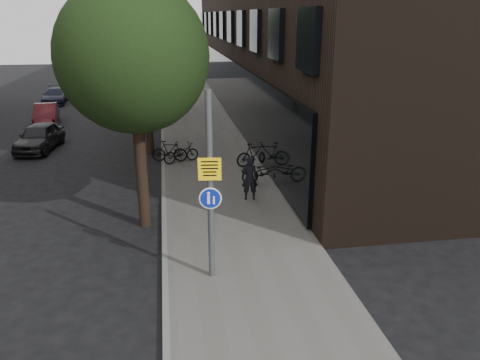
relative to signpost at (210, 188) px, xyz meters
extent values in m
plane|color=black|center=(0.80, -0.90, -2.51)|extent=(120.00, 120.00, 0.00)
cube|color=#5C5955|center=(1.05, 9.10, -2.45)|extent=(4.50, 60.00, 0.12)
cube|color=slate|center=(-1.20, 9.10, -2.45)|extent=(0.15, 60.00, 0.13)
cylinder|color=black|center=(-1.80, 3.60, -0.91)|extent=(0.36, 0.36, 3.20)
sphere|color=black|center=(-1.80, 3.60, 2.79)|extent=(4.40, 4.40, 4.40)
sphere|color=black|center=(-1.40, 4.40, 1.79)|extent=(2.64, 2.64, 2.64)
cylinder|color=black|center=(-1.80, 12.10, -0.91)|extent=(0.36, 0.36, 3.20)
sphere|color=black|center=(-1.80, 12.10, 2.79)|extent=(5.00, 5.00, 5.00)
sphere|color=black|center=(-1.40, 12.90, 1.79)|extent=(3.00, 3.00, 3.00)
cylinder|color=black|center=(-1.80, 21.10, -0.91)|extent=(0.36, 0.36, 3.20)
sphere|color=black|center=(-1.80, 21.10, 2.79)|extent=(5.00, 5.00, 5.00)
sphere|color=black|center=(-1.40, 21.90, 1.79)|extent=(3.00, 3.00, 3.00)
cylinder|color=#595B5E|center=(0.00, 0.00, -0.02)|extent=(0.16, 0.16, 4.74)
cube|color=yellow|center=(0.00, 0.00, 0.50)|extent=(0.55, 0.10, 0.55)
cylinder|color=#0E219A|center=(0.00, 0.00, -0.23)|extent=(0.48, 0.08, 0.48)
cylinder|color=white|center=(0.00, 0.00, -0.23)|extent=(0.55, 0.08, 0.55)
imported|color=black|center=(1.87, 5.02, -1.59)|extent=(0.60, 0.41, 1.61)
imported|color=black|center=(2.80, 6.52, -1.89)|extent=(1.94, 0.74, 1.01)
imported|color=black|center=(2.80, 8.90, -1.87)|extent=(1.81, 0.96, 1.05)
imported|color=black|center=(-0.37, 9.94, -1.95)|extent=(1.78, 1.17, 0.88)
imported|color=black|center=(-0.88, 10.14, -1.91)|extent=(1.67, 0.76, 0.97)
imported|color=black|center=(-7.27, 13.60, -1.85)|extent=(2.06, 4.08, 1.33)
imported|color=#4D161C|center=(-8.30, 19.77, -1.90)|extent=(1.79, 3.87, 1.23)
imported|color=#1C1F32|center=(-9.26, 27.20, -1.94)|extent=(1.89, 4.08, 1.15)
camera|label=1|loc=(-0.96, -10.46, 3.91)|focal=35.00mm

